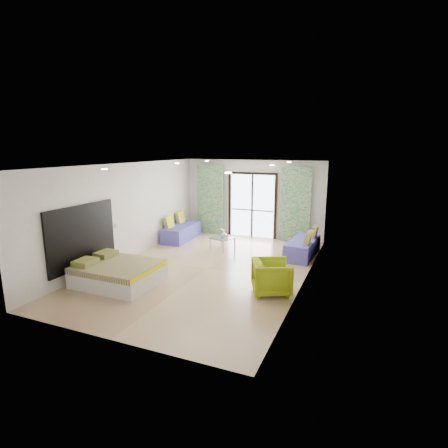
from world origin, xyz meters
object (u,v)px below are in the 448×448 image
at_px(coffee_table, 223,239).
at_px(armchair, 272,275).
at_px(daybed_right, 303,247).
at_px(daybed_left, 181,232).
at_px(bed, 118,273).

distance_m(coffee_table, armchair, 3.42).
xyz_separation_m(daybed_right, coffee_table, (-2.40, -0.36, 0.09)).
bearing_deg(daybed_left, coffee_table, -23.23).
height_order(daybed_left, coffee_table, daybed_left).
relative_size(bed, coffee_table, 2.31).
bearing_deg(daybed_right, bed, -129.99).
distance_m(bed, daybed_left, 4.14).
xyz_separation_m(daybed_right, armchair, (-0.15, -2.94, 0.14)).
xyz_separation_m(daybed_left, coffee_table, (1.83, -0.65, 0.08)).
xyz_separation_m(coffee_table, armchair, (2.25, -2.58, 0.05)).
xyz_separation_m(bed, daybed_left, (-0.64, 4.09, 0.02)).
bearing_deg(coffee_table, armchair, -48.87).
distance_m(daybed_right, coffee_table, 2.43).
bearing_deg(daybed_left, bed, -84.68).
distance_m(daybed_left, armchair, 5.21).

